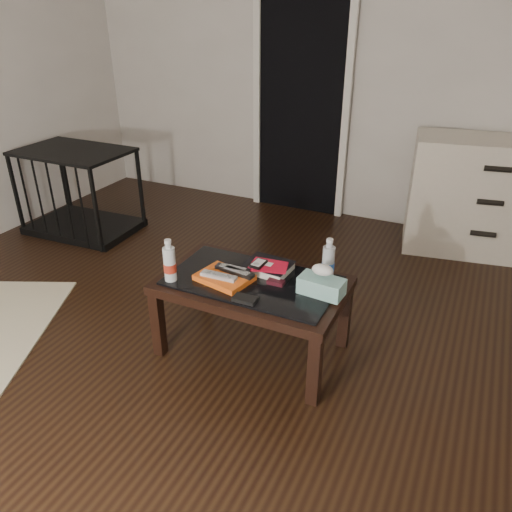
{
  "coord_description": "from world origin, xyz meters",
  "views": [
    {
      "loc": [
        1.18,
        -1.82,
        1.81
      ],
      "look_at": [
        0.14,
        0.39,
        0.55
      ],
      "focal_mm": 35.0,
      "sensor_mm": 36.0,
      "label": 1
    }
  ],
  "objects_px": {
    "coffee_table": "(252,290)",
    "pet_crate": "(81,205)",
    "water_bottle_left": "(169,260)",
    "water_bottle_right": "(328,259)",
    "tissue_box": "(321,286)",
    "dresser": "(490,198)",
    "textbook": "(268,267)"
  },
  "relations": [
    {
      "from": "dresser",
      "to": "pet_crate",
      "type": "height_order",
      "value": "dresser"
    },
    {
      "from": "pet_crate",
      "to": "textbook",
      "type": "relative_size",
      "value": 3.7
    },
    {
      "from": "coffee_table",
      "to": "water_bottle_left",
      "type": "xyz_separation_m",
      "value": [
        -0.4,
        -0.19,
        0.18
      ]
    },
    {
      "from": "dresser",
      "to": "pet_crate",
      "type": "distance_m",
      "value": 3.35
    },
    {
      "from": "textbook",
      "to": "water_bottle_left",
      "type": "relative_size",
      "value": 1.05
    },
    {
      "from": "water_bottle_right",
      "to": "tissue_box",
      "type": "distance_m",
      "value": 0.18
    },
    {
      "from": "coffee_table",
      "to": "tissue_box",
      "type": "bearing_deg",
      "value": 3.08
    },
    {
      "from": "water_bottle_left",
      "to": "water_bottle_right",
      "type": "height_order",
      "value": "same"
    },
    {
      "from": "coffee_table",
      "to": "pet_crate",
      "type": "bearing_deg",
      "value": 156.7
    },
    {
      "from": "dresser",
      "to": "water_bottle_right",
      "type": "xyz_separation_m",
      "value": [
        -0.74,
        -1.76,
        0.13
      ]
    },
    {
      "from": "water_bottle_right",
      "to": "water_bottle_left",
      "type": "bearing_deg",
      "value": -153.98
    },
    {
      "from": "dresser",
      "to": "water_bottle_left",
      "type": "height_order",
      "value": "dresser"
    },
    {
      "from": "textbook",
      "to": "water_bottle_right",
      "type": "distance_m",
      "value": 0.34
    },
    {
      "from": "dresser",
      "to": "water_bottle_right",
      "type": "height_order",
      "value": "dresser"
    },
    {
      "from": "textbook",
      "to": "water_bottle_right",
      "type": "height_order",
      "value": "water_bottle_right"
    },
    {
      "from": "coffee_table",
      "to": "tissue_box",
      "type": "xyz_separation_m",
      "value": [
        0.38,
        0.02,
        0.11
      ]
    },
    {
      "from": "pet_crate",
      "to": "water_bottle_left",
      "type": "distance_m",
      "value": 2.02
    },
    {
      "from": "tissue_box",
      "to": "textbook",
      "type": "bearing_deg",
      "value": 167.8
    },
    {
      "from": "dresser",
      "to": "pet_crate",
      "type": "bearing_deg",
      "value": -171.14
    },
    {
      "from": "pet_crate",
      "to": "water_bottle_right",
      "type": "distance_m",
      "value": 2.55
    },
    {
      "from": "coffee_table",
      "to": "water_bottle_left",
      "type": "bearing_deg",
      "value": -154.7
    },
    {
      "from": "dresser",
      "to": "tissue_box",
      "type": "distance_m",
      "value": 2.05
    },
    {
      "from": "coffee_table",
      "to": "pet_crate",
      "type": "xyz_separation_m",
      "value": [
        -2.07,
        0.89,
        -0.17
      ]
    },
    {
      "from": "water_bottle_right",
      "to": "tissue_box",
      "type": "bearing_deg",
      "value": -82.92
    },
    {
      "from": "pet_crate",
      "to": "water_bottle_right",
      "type": "xyz_separation_m",
      "value": [
        2.43,
        -0.71,
        0.35
      ]
    },
    {
      "from": "coffee_table",
      "to": "pet_crate",
      "type": "height_order",
      "value": "pet_crate"
    },
    {
      "from": "textbook",
      "to": "water_bottle_right",
      "type": "bearing_deg",
      "value": 13.25
    },
    {
      "from": "dresser",
      "to": "textbook",
      "type": "xyz_separation_m",
      "value": [
        -1.07,
        -1.82,
        0.03
      ]
    },
    {
      "from": "coffee_table",
      "to": "textbook",
      "type": "bearing_deg",
      "value": 74.52
    },
    {
      "from": "water_bottle_left",
      "to": "water_bottle_right",
      "type": "relative_size",
      "value": 1.0
    },
    {
      "from": "water_bottle_left",
      "to": "dresser",
      "type": "bearing_deg",
      "value": 54.86
    },
    {
      "from": "water_bottle_right",
      "to": "tissue_box",
      "type": "relative_size",
      "value": 1.03
    }
  ]
}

